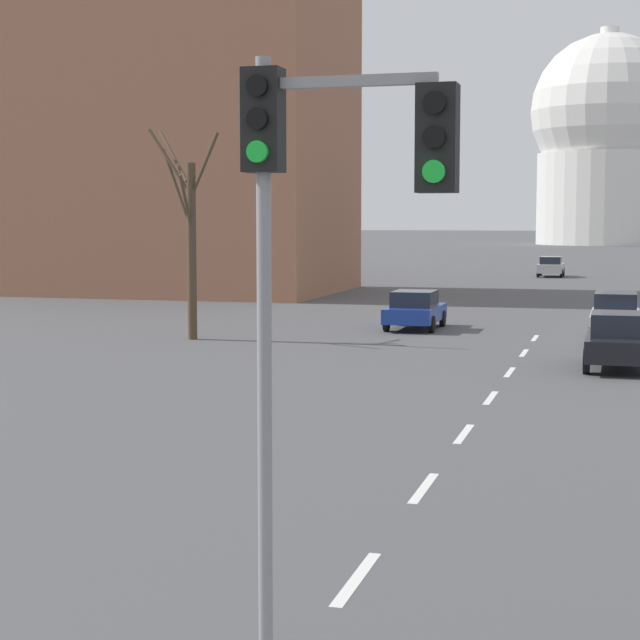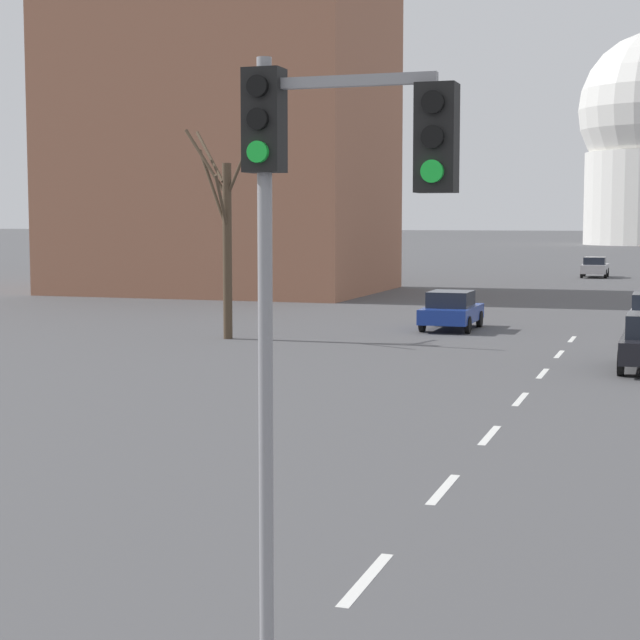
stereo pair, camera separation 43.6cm
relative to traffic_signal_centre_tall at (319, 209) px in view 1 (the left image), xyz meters
name	(u,v)px [view 1 (the left image)]	position (x,y,z in m)	size (l,w,h in m)	color
lane_stripe_1	(357,578)	(-0.27, 2.60, -4.38)	(0.16, 2.00, 0.01)	silver
lane_stripe_2	(424,488)	(-0.27, 7.10, -4.38)	(0.16, 2.00, 0.01)	silver
lane_stripe_3	(464,434)	(-0.27, 11.60, -4.38)	(0.16, 2.00, 0.01)	silver
lane_stripe_4	(491,398)	(-0.27, 16.10, -4.38)	(0.16, 2.00, 0.01)	silver
lane_stripe_5	(510,372)	(-0.27, 20.60, -4.38)	(0.16, 2.00, 0.01)	silver
lane_stripe_6	(524,353)	(-0.27, 25.10, -4.38)	(0.16, 2.00, 0.01)	silver
lane_stripe_7	(535,338)	(-0.27, 29.60, -4.38)	(0.16, 2.00, 0.01)	silver
traffic_signal_centre_tall	(319,209)	(0.00, 0.00, 0.00)	(1.99, 0.34, 5.79)	gray
sedan_near_left	(615,317)	(2.51, 29.21, -3.53)	(1.74, 4.35, 1.75)	silver
sedan_near_right	(619,340)	(2.68, 22.07, -3.55)	(1.91, 4.12, 1.64)	black
sedan_mid_centre	(415,310)	(-5.06, 31.54, -3.62)	(1.94, 4.07, 1.51)	navy
sedan_far_left	(551,266)	(-2.41, 71.78, -3.61)	(1.86, 3.98, 1.51)	#B7B7BC
bare_tree_left_near	(189,235)	(-12.16, 25.90, -0.65)	(3.27, 2.96, 7.59)	#473828
capitol_dome	(607,140)	(-0.27, 178.25, 13.20)	(25.56, 25.56, 36.11)	silver
apartment_block_left	(184,97)	(-22.27, 49.47, 7.04)	(18.00, 14.00, 22.85)	#9E664C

